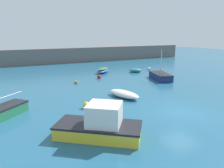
{
  "coord_description": "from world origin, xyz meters",
  "views": [
    {
      "loc": [
        -11.84,
        -11.92,
        6.03
      ],
      "look_at": [
        -1.75,
        8.61,
        0.63
      ],
      "focal_mm": 35.0,
      "sensor_mm": 36.0,
      "label": 1
    }
  ],
  "objects_px": {
    "fishing_dinghy_green": "(135,70)",
    "mooring_buoy_red": "(99,77)",
    "mooring_buoy_white": "(149,69)",
    "sailboat_short_mast": "(160,76)",
    "open_tender_yellow": "(124,94)",
    "rowboat_with_red_cover": "(103,70)",
    "mooring_buoy_yellow": "(86,105)",
    "mooring_buoy_orange": "(76,82)",
    "cabin_cruiser_white": "(100,125)"
  },
  "relations": [
    {
      "from": "fishing_dinghy_green",
      "to": "mooring_buoy_red",
      "type": "xyz_separation_m",
      "value": [
        -6.93,
        -1.86,
        -0.03
      ]
    },
    {
      "from": "mooring_buoy_white",
      "to": "sailboat_short_mast",
      "type": "bearing_deg",
      "value": -114.14
    },
    {
      "from": "fishing_dinghy_green",
      "to": "open_tender_yellow",
      "type": "bearing_deg",
      "value": 77.84
    },
    {
      "from": "sailboat_short_mast",
      "to": "mooring_buoy_red",
      "type": "xyz_separation_m",
      "value": [
        -7.02,
        4.18,
        -0.17
      ]
    },
    {
      "from": "rowboat_with_red_cover",
      "to": "sailboat_short_mast",
      "type": "height_order",
      "value": "sailboat_short_mast"
    },
    {
      "from": "rowboat_with_red_cover",
      "to": "mooring_buoy_white",
      "type": "relative_size",
      "value": 6.78
    },
    {
      "from": "fishing_dinghy_green",
      "to": "sailboat_short_mast",
      "type": "xyz_separation_m",
      "value": [
        0.09,
        -6.04,
        0.14
      ]
    },
    {
      "from": "mooring_buoy_yellow",
      "to": "sailboat_short_mast",
      "type": "bearing_deg",
      "value": 26.77
    },
    {
      "from": "mooring_buoy_red",
      "to": "fishing_dinghy_green",
      "type": "bearing_deg",
      "value": 15.04
    },
    {
      "from": "open_tender_yellow",
      "to": "mooring_buoy_orange",
      "type": "distance_m",
      "value": 7.92
    },
    {
      "from": "fishing_dinghy_green",
      "to": "mooring_buoy_orange",
      "type": "height_order",
      "value": "fishing_dinghy_green"
    },
    {
      "from": "rowboat_with_red_cover",
      "to": "mooring_buoy_orange",
      "type": "distance_m",
      "value": 7.85
    },
    {
      "from": "rowboat_with_red_cover",
      "to": "sailboat_short_mast",
      "type": "distance_m",
      "value": 9.18
    },
    {
      "from": "rowboat_with_red_cover",
      "to": "mooring_buoy_orange",
      "type": "relative_size",
      "value": 8.78
    },
    {
      "from": "sailboat_short_mast",
      "to": "mooring_buoy_yellow",
      "type": "bearing_deg",
      "value": 133.35
    },
    {
      "from": "fishing_dinghy_green",
      "to": "open_tender_yellow",
      "type": "xyz_separation_m",
      "value": [
        -8.2,
        -11.01,
        0.03
      ]
    },
    {
      "from": "rowboat_with_red_cover",
      "to": "sailboat_short_mast",
      "type": "relative_size",
      "value": 0.71
    },
    {
      "from": "fishing_dinghy_green",
      "to": "mooring_buoy_white",
      "type": "bearing_deg",
      "value": -142.25
    },
    {
      "from": "fishing_dinghy_green",
      "to": "cabin_cruiser_white",
      "type": "relative_size",
      "value": 0.41
    },
    {
      "from": "open_tender_yellow",
      "to": "cabin_cruiser_white",
      "type": "bearing_deg",
      "value": -54.86
    },
    {
      "from": "cabin_cruiser_white",
      "to": "open_tender_yellow",
      "type": "distance_m",
      "value": 8.32
    },
    {
      "from": "open_tender_yellow",
      "to": "mooring_buoy_white",
      "type": "height_order",
      "value": "open_tender_yellow"
    },
    {
      "from": "mooring_buoy_red",
      "to": "mooring_buoy_orange",
      "type": "bearing_deg",
      "value": -156.44
    },
    {
      "from": "mooring_buoy_white",
      "to": "mooring_buoy_orange",
      "type": "bearing_deg",
      "value": -162.99
    },
    {
      "from": "rowboat_with_red_cover",
      "to": "mooring_buoy_red",
      "type": "bearing_deg",
      "value": -167.09
    },
    {
      "from": "cabin_cruiser_white",
      "to": "mooring_buoy_yellow",
      "type": "bearing_deg",
      "value": -63.08
    },
    {
      "from": "fishing_dinghy_green",
      "to": "cabin_cruiser_white",
      "type": "distance_m",
      "value": 22.04
    },
    {
      "from": "mooring_buoy_orange",
      "to": "mooring_buoy_white",
      "type": "distance_m",
      "value": 14.37
    },
    {
      "from": "rowboat_with_red_cover",
      "to": "mooring_buoy_yellow",
      "type": "bearing_deg",
      "value": -164.8
    },
    {
      "from": "fishing_dinghy_green",
      "to": "mooring_buoy_yellow",
      "type": "relative_size",
      "value": 3.97
    },
    {
      "from": "cabin_cruiser_white",
      "to": "mooring_buoy_orange",
      "type": "xyz_separation_m",
      "value": [
        2.79,
        14.02,
        -0.56
      ]
    },
    {
      "from": "cabin_cruiser_white",
      "to": "mooring_buoy_orange",
      "type": "distance_m",
      "value": 14.31
    },
    {
      "from": "rowboat_with_red_cover",
      "to": "fishing_dinghy_green",
      "type": "bearing_deg",
      "value": -66.35
    },
    {
      "from": "cabin_cruiser_white",
      "to": "open_tender_yellow",
      "type": "relative_size",
      "value": 1.4
    },
    {
      "from": "rowboat_with_red_cover",
      "to": "sailboat_short_mast",
      "type": "xyz_separation_m",
      "value": [
        4.85,
        -7.79,
        0.05
      ]
    },
    {
      "from": "open_tender_yellow",
      "to": "mooring_buoy_red",
      "type": "relative_size",
      "value": 7.26
    },
    {
      "from": "mooring_buoy_red",
      "to": "mooring_buoy_orange",
      "type": "height_order",
      "value": "mooring_buoy_red"
    },
    {
      "from": "cabin_cruiser_white",
      "to": "mooring_buoy_red",
      "type": "height_order",
      "value": "cabin_cruiser_white"
    },
    {
      "from": "rowboat_with_red_cover",
      "to": "mooring_buoy_white",
      "type": "height_order",
      "value": "rowboat_with_red_cover"
    },
    {
      "from": "rowboat_with_red_cover",
      "to": "mooring_buoy_yellow",
      "type": "xyz_separation_m",
      "value": [
        -7.73,
        -14.13,
        -0.11
      ]
    },
    {
      "from": "fishing_dinghy_green",
      "to": "mooring_buoy_red",
      "type": "height_order",
      "value": "fishing_dinghy_green"
    },
    {
      "from": "open_tender_yellow",
      "to": "sailboat_short_mast",
      "type": "distance_m",
      "value": 9.67
    },
    {
      "from": "rowboat_with_red_cover",
      "to": "mooring_buoy_orange",
      "type": "bearing_deg",
      "value": 175.58
    },
    {
      "from": "mooring_buoy_white",
      "to": "rowboat_with_red_cover",
      "type": "bearing_deg",
      "value": 172.66
    },
    {
      "from": "rowboat_with_red_cover",
      "to": "mooring_buoy_white",
      "type": "bearing_deg",
      "value": -53.47
    },
    {
      "from": "mooring_buoy_red",
      "to": "mooring_buoy_yellow",
      "type": "distance_m",
      "value": 11.9
    },
    {
      "from": "fishing_dinghy_green",
      "to": "cabin_cruiser_white",
      "type": "xyz_separation_m",
      "value": [
        -13.4,
        -17.49,
        0.45
      ]
    },
    {
      "from": "fishing_dinghy_green",
      "to": "mooring_buoy_red",
      "type": "relative_size",
      "value": 4.16
    },
    {
      "from": "fishing_dinghy_green",
      "to": "mooring_buoy_orange",
      "type": "xyz_separation_m",
      "value": [
        -10.62,
        -3.47,
        -0.11
      ]
    },
    {
      "from": "sailboat_short_mast",
      "to": "mooring_buoy_yellow",
      "type": "relative_size",
      "value": 8.22
    }
  ]
}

